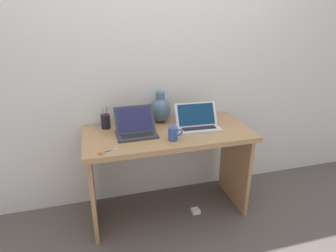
% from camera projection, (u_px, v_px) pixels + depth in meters
% --- Properties ---
extents(ground_plane, '(6.00, 6.00, 0.00)m').
position_uv_depth(ground_plane, '(168.00, 210.00, 2.54)').
color(ground_plane, '#564C47').
extents(back_wall, '(4.40, 0.04, 2.40)m').
position_uv_depth(back_wall, '(157.00, 67.00, 2.40)').
color(back_wall, silver).
rests_on(back_wall, ground).
extents(desk, '(1.32, 0.60, 0.75)m').
position_uv_depth(desk, '(168.00, 151.00, 2.33)').
color(desk, '#AD7F51').
rests_on(desk, ground).
extents(laptop_left, '(0.31, 0.23, 0.21)m').
position_uv_depth(laptop_left, '(136.00, 127.00, 2.21)').
color(laptop_left, '#333338').
rests_on(laptop_left, desk).
extents(laptop_right, '(0.36, 0.23, 0.19)m').
position_uv_depth(laptop_right, '(197.00, 122.00, 2.34)').
color(laptop_right, silver).
rests_on(laptop_right, desk).
extents(green_vase, '(0.17, 0.17, 0.26)m').
position_uv_depth(green_vase, '(160.00, 109.00, 2.44)').
color(green_vase, slate).
rests_on(green_vase, desk).
extents(coffee_mug, '(0.11, 0.07, 0.10)m').
position_uv_depth(coffee_mug, '(173.00, 134.00, 2.11)').
color(coffee_mug, '#335199').
rests_on(coffee_mug, desk).
extents(pen_cup, '(0.07, 0.07, 0.18)m').
position_uv_depth(pen_cup, '(106.00, 121.00, 2.32)').
color(pen_cup, black).
rests_on(pen_cup, desk).
extents(scissors, '(0.14, 0.08, 0.01)m').
position_uv_depth(scissors, '(104.00, 152.00, 1.93)').
color(scissors, '#B7B7BC').
rests_on(scissors, desk).
extents(power_brick, '(0.07, 0.07, 0.03)m').
position_uv_depth(power_brick, '(196.00, 211.00, 2.50)').
color(power_brick, white).
rests_on(power_brick, ground).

